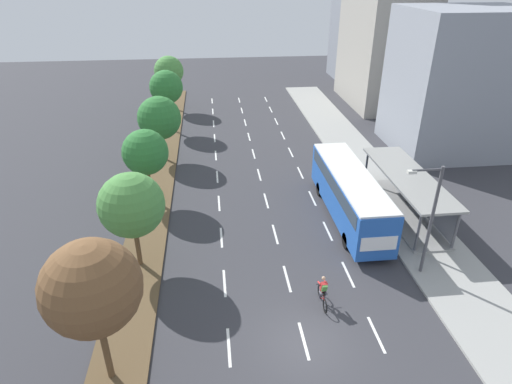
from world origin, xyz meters
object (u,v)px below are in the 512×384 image
at_px(median_tree_second, 131,205).
at_px(streetlight, 430,214).
at_px(cyclist, 323,292).
at_px(bus, 350,191).
at_px(median_tree_fifth, 166,87).
at_px(median_tree_nearest, 92,288).
at_px(bus_shelter, 410,190).
at_px(median_tree_third, 145,152).
at_px(median_tree_fourth, 159,118).
at_px(median_tree_farthest, 169,71).

bearing_deg(median_tree_second, streetlight, -8.87).
bearing_deg(cyclist, bus, 65.28).
bearing_deg(cyclist, median_tree_fifth, 109.07).
bearing_deg(median_tree_fifth, median_tree_nearest, -90.78).
relative_size(bus_shelter, median_tree_third, 1.86).
bearing_deg(median_tree_third, cyclist, -50.70).
bearing_deg(median_tree_fourth, median_tree_third, -92.07).
xyz_separation_m(bus_shelter, median_tree_fourth, (-17.71, 11.49, 2.01)).
xyz_separation_m(cyclist, median_tree_fourth, (-9.62, 19.84, 3.09)).
bearing_deg(cyclist, bus_shelter, 45.87).
distance_m(median_tree_third, median_tree_fifth, 15.50).
height_order(bus_shelter, median_tree_fifth, median_tree_fifth).
distance_m(median_tree_fifth, streetlight, 30.01).
relative_size(cyclist, median_tree_fourth, 0.32).
xyz_separation_m(median_tree_nearest, median_tree_second, (0.23, 7.74, -0.84)).
relative_size(median_tree_nearest, median_tree_farthest, 1.08).
bearing_deg(bus, median_tree_fourth, 139.33).
xyz_separation_m(bus_shelter, median_tree_second, (-17.82, -3.99, 2.16)).
xyz_separation_m(median_tree_second, median_tree_fourth, (0.11, 15.49, -0.15)).
bearing_deg(median_tree_fifth, median_tree_second, -90.47).
xyz_separation_m(median_tree_third, median_tree_fifth, (0.36, 15.49, 0.67)).
height_order(median_tree_fourth, streetlight, streetlight).
height_order(bus, median_tree_fourth, median_tree_fourth).
bearing_deg(median_tree_fifth, bus, -55.30).
bearing_deg(bus, streetlight, -71.26).
relative_size(bus, median_tree_fourth, 2.00).
bearing_deg(median_tree_fourth, bus_shelter, -32.97).
bearing_deg(bus_shelter, median_tree_nearest, -146.97).
distance_m(bus, median_tree_fifth, 23.59).
relative_size(median_tree_second, median_tree_third, 1.05).
bearing_deg(bus, median_tree_nearest, -139.70).
distance_m(median_tree_nearest, median_tree_fourth, 23.25).
bearing_deg(median_tree_farthest, median_tree_nearest, -90.23).
height_order(median_tree_third, median_tree_farthest, median_tree_farthest).
bearing_deg(streetlight, median_tree_third, 147.30).
distance_m(bus_shelter, median_tree_farthest, 32.49).
bearing_deg(median_tree_nearest, cyclist, 18.81).
height_order(bus, cyclist, bus).
xyz_separation_m(median_tree_third, median_tree_fourth, (0.28, 7.74, -0.04)).
xyz_separation_m(median_tree_fifth, streetlight, (15.52, -25.68, -0.71)).
bearing_deg(median_tree_farthest, streetlight, -64.71).
relative_size(median_tree_second, median_tree_fifth, 0.93).
bearing_deg(cyclist, streetlight, 17.59).
bearing_deg(bus_shelter, median_tree_farthest, 123.56).
distance_m(median_tree_farthest, streetlight, 36.97).
xyz_separation_m(median_tree_fourth, streetlight, (15.60, -17.94, 0.01)).
bearing_deg(median_tree_second, median_tree_nearest, -91.72).
relative_size(median_tree_third, median_tree_fourth, 0.96).
xyz_separation_m(cyclist, median_tree_fifth, (-9.54, 27.58, 3.80)).
bearing_deg(bus_shelter, cyclist, -134.13).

